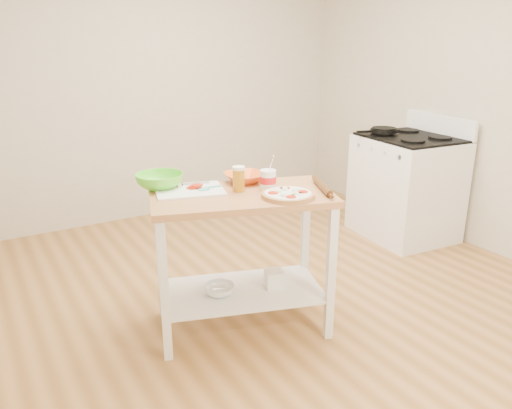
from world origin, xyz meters
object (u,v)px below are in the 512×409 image
object	(u,v)px
shelf_glass_bowl	(219,290)
shelf_bin	(274,279)
yogurt_tub	(268,180)
rolling_pin	(322,186)
cutting_board	(189,190)
knife	(182,184)
green_bowl	(160,181)
pizza	(288,194)
skillet	(383,131)
beer_pint	(239,179)
prep_island	(242,233)
orange_bowl	(245,178)
gas_stove	(406,186)
spatula	(209,188)

from	to	relation	value
shelf_glass_bowl	shelf_bin	xyz separation A→B (m)	(0.35, -0.09, 0.03)
yogurt_tub	rolling_pin	distance (m)	0.33
cutting_board	knife	distance (m)	0.10
green_bowl	pizza	bearing A→B (deg)	-44.30
pizza	knife	distance (m)	0.67
skillet	beer_pint	size ratio (longest dim) A/B	2.52
skillet	prep_island	bearing A→B (deg)	-140.21
orange_bowl	green_bowl	world-z (taller)	green_bowl
shelf_bin	orange_bowl	bearing A→B (deg)	103.19
pizza	orange_bowl	bearing A→B (deg)	98.73
pizza	shelf_bin	size ratio (longest dim) A/B	2.78
knife	yogurt_tub	xyz separation A→B (m)	(0.43, -0.31, 0.04)
skillet	knife	bearing A→B (deg)	-149.81
rolling_pin	prep_island	bearing A→B (deg)	157.42
gas_stove	pizza	bearing A→B (deg)	-151.75
green_bowl	rolling_pin	xyz separation A→B (m)	(0.83, -0.54, -0.03)
gas_stove	spatula	distance (m)	2.31
skillet	orange_bowl	size ratio (longest dim) A/B	1.53
knife	yogurt_tub	distance (m)	0.53
spatula	shelf_glass_bowl	distance (m)	0.64
cutting_board	yogurt_tub	world-z (taller)	yogurt_tub
beer_pint	rolling_pin	size ratio (longest dim) A/B	0.44
skillet	spatula	xyz separation A→B (m)	(-2.08, -0.65, -0.06)
shelf_glass_bowl	shelf_bin	size ratio (longest dim) A/B	1.73
skillet	beer_pint	bearing A→B (deg)	-141.33
prep_island	skillet	bearing A→B (deg)	22.46
cutting_board	rolling_pin	bearing A→B (deg)	-13.46
prep_island	skillet	xyz separation A→B (m)	(1.94, 0.80, 0.33)
gas_stove	shelf_bin	distance (m)	2.01
orange_bowl	shelf_glass_bowl	xyz separation A→B (m)	(-0.29, -0.17, -0.64)
pizza	shelf_bin	distance (m)	0.62
skillet	shelf_glass_bowl	size ratio (longest dim) A/B	1.98
beer_pint	shelf_glass_bowl	size ratio (longest dim) A/B	0.79
skillet	yogurt_tub	bearing A→B (deg)	-137.92
shelf_bin	prep_island	bearing A→B (deg)	160.11
beer_pint	shelf_bin	xyz separation A→B (m)	(0.19, -0.12, -0.66)
knife	shelf_bin	world-z (taller)	knife
orange_bowl	beer_pint	distance (m)	0.20
cutting_board	shelf_glass_bowl	xyz separation A→B (m)	(0.10, -0.18, -0.62)
spatula	shelf_bin	distance (m)	0.72
skillet	yogurt_tub	distance (m)	1.93
orange_bowl	green_bowl	distance (m)	0.53
gas_stove	orange_bowl	xyz separation A→B (m)	(-1.95, -0.41, 0.46)
orange_bowl	beer_pint	bearing A→B (deg)	-130.16
skillet	rolling_pin	world-z (taller)	skillet
prep_island	knife	distance (m)	0.48
skillet	shelf_glass_bowl	world-z (taller)	skillet
spatula	shelf_bin	world-z (taller)	spatula
cutting_board	shelf_glass_bowl	size ratio (longest dim) A/B	2.42
gas_stove	spatula	world-z (taller)	gas_stove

